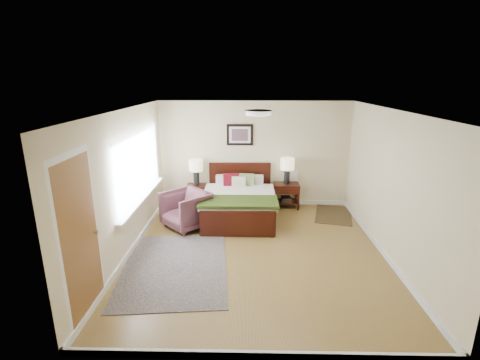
{
  "coord_description": "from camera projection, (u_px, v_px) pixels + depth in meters",
  "views": [
    {
      "loc": [
        -0.17,
        -5.62,
        2.98
      ],
      "look_at": [
        -0.32,
        0.99,
        1.05
      ],
      "focal_mm": 26.0,
      "sensor_mm": 36.0,
      "label": 1
    }
  ],
  "objects": [
    {
      "name": "front_wall",
      "position": [
        264.0,
        259.0,
        3.47
      ],
      "size": [
        4.5,
        0.04,
        2.5
      ],
      "primitive_type": "cube",
      "color": "beige",
      "rests_on": "ground"
    },
    {
      "name": "ceiling",
      "position": [
        258.0,
        110.0,
        5.52
      ],
      "size": [
        4.5,
        5.0,
        0.02
      ],
      "primitive_type": "cube",
      "color": "white",
      "rests_on": "back_wall"
    },
    {
      "name": "ceil_fixture",
      "position": [
        258.0,
        112.0,
        5.53
      ],
      "size": [
        0.44,
        0.44,
        0.08
      ],
      "color": "white",
      "rests_on": "ceiling"
    },
    {
      "name": "back_wall",
      "position": [
        255.0,
        154.0,
        8.27
      ],
      "size": [
        4.5,
        0.04,
        2.5
      ],
      "primitive_type": "cube",
      "color": "beige",
      "rests_on": "ground"
    },
    {
      "name": "floor",
      "position": [
        256.0,
        252.0,
        6.22
      ],
      "size": [
        5.0,
        5.0,
        0.0
      ],
      "primitive_type": "plane",
      "color": "olive",
      "rests_on": "ground"
    },
    {
      "name": "wall_art",
      "position": [
        240.0,
        135.0,
        8.12
      ],
      "size": [
        0.62,
        0.05,
        0.5
      ],
      "color": "black",
      "rests_on": "back_wall"
    },
    {
      "name": "nightstand_left",
      "position": [
        197.0,
        190.0,
        8.29
      ],
      "size": [
        0.46,
        0.41,
        0.55
      ],
      "color": "black",
      "rests_on": "ground"
    },
    {
      "name": "right_wall",
      "position": [
        391.0,
        186.0,
        5.83
      ],
      "size": [
        0.04,
        5.0,
        2.5
      ],
      "primitive_type": "cube",
      "color": "beige",
      "rests_on": "ground"
    },
    {
      "name": "rug_persian",
      "position": [
        175.0,
        267.0,
        5.72
      ],
      "size": [
        1.88,
        2.5,
        0.01
      ],
      "primitive_type": "cube",
      "rotation": [
        0.0,
        0.0,
        0.09
      ],
      "color": "#0C113C",
      "rests_on": "ground"
    },
    {
      "name": "left_wall",
      "position": [
        125.0,
        184.0,
        5.92
      ],
      "size": [
        0.04,
        5.0,
        2.5
      ],
      "primitive_type": "cube",
      "color": "beige",
      "rests_on": "ground"
    },
    {
      "name": "bed",
      "position": [
        239.0,
        198.0,
        7.59
      ],
      "size": [
        1.6,
        1.92,
        1.03
      ],
      "color": "black",
      "rests_on": "ground"
    },
    {
      "name": "lamp_left",
      "position": [
        196.0,
        168.0,
        8.16
      ],
      "size": [
        0.32,
        0.32,
        0.61
      ],
      "color": "black",
      "rests_on": "nightstand_left"
    },
    {
      "name": "lamp_right",
      "position": [
        287.0,
        166.0,
        8.1
      ],
      "size": [
        0.32,
        0.32,
        0.61
      ],
      "color": "black",
      "rests_on": "nightstand_right"
    },
    {
      "name": "nightstand_right",
      "position": [
        286.0,
        193.0,
        8.27
      ],
      "size": [
        0.59,
        0.45,
        0.59
      ],
      "color": "black",
      "rests_on": "ground"
    },
    {
      "name": "armchair",
      "position": [
        186.0,
        210.0,
        7.16
      ],
      "size": [
        1.18,
        1.18,
        0.77
      ],
      "primitive_type": "imported",
      "rotation": [
        0.0,
        0.0,
        -0.8
      ],
      "color": "brown",
      "rests_on": "ground"
    },
    {
      "name": "window",
      "position": [
        140.0,
        167.0,
        6.55
      ],
      "size": [
        0.11,
        2.72,
        1.32
      ],
      "color": "silver",
      "rests_on": "left_wall"
    },
    {
      "name": "door",
      "position": [
        81.0,
        240.0,
        4.29
      ],
      "size": [
        0.06,
        1.0,
        2.18
      ],
      "color": "silver",
      "rests_on": "ground"
    },
    {
      "name": "rug_navy",
      "position": [
        333.0,
        215.0,
        7.91
      ],
      "size": [
        1.03,
        1.32,
        0.01
      ],
      "primitive_type": "cube",
      "rotation": [
        0.0,
        0.0,
        -0.23
      ],
      "color": "black",
      "rests_on": "ground"
    }
  ]
}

